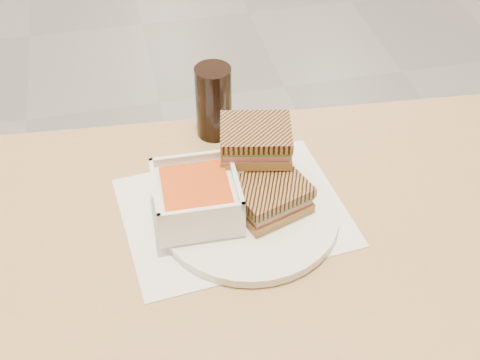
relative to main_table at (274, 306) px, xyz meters
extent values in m
cube|color=#A0834E|center=(0.00, 0.00, 0.10)|extent=(1.25, 0.79, 0.03)
cube|color=white|center=(-0.04, 0.11, 0.11)|extent=(0.36, 0.29, 0.00)
cylinder|color=white|center=(-0.02, 0.09, 0.12)|extent=(0.27, 0.27, 0.01)
cube|color=white|center=(-0.10, 0.10, 0.16)|extent=(0.13, 0.13, 0.05)
cube|color=#D0430E|center=(-0.10, 0.10, 0.19)|extent=(0.10, 0.10, 0.01)
cube|color=white|center=(-0.04, 0.10, 0.19)|extent=(0.01, 0.12, 0.01)
cube|color=white|center=(-0.16, 0.10, 0.19)|extent=(0.01, 0.12, 0.01)
cube|color=white|center=(-0.10, 0.16, 0.19)|extent=(0.12, 0.01, 0.01)
cube|color=white|center=(-0.10, 0.04, 0.19)|extent=(0.12, 0.01, 0.01)
cube|color=#AF8147|center=(0.01, 0.09, 0.14)|extent=(0.13, 0.12, 0.02)
cube|color=pink|center=(0.01, 0.09, 0.15)|extent=(0.12, 0.11, 0.01)
cube|color=#386B23|center=(0.01, 0.09, 0.16)|extent=(0.13, 0.11, 0.01)
cube|color=brown|center=(0.01, 0.09, 0.17)|extent=(0.13, 0.12, 0.02)
cube|color=#AF8147|center=(0.01, 0.16, 0.19)|extent=(0.12, 0.11, 0.02)
cube|color=pink|center=(0.01, 0.16, 0.20)|extent=(0.11, 0.10, 0.01)
cube|color=#386B23|center=(0.01, 0.16, 0.21)|extent=(0.12, 0.11, 0.01)
cube|color=brown|center=(0.01, 0.16, 0.22)|extent=(0.12, 0.11, 0.02)
cylinder|color=black|center=(-0.03, 0.31, 0.18)|extent=(0.06, 0.06, 0.13)
camera|label=1|loc=(-0.19, -0.59, 0.83)|focal=48.48mm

